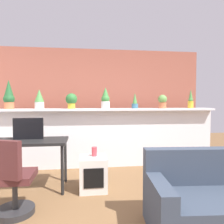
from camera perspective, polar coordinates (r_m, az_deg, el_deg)
The scene contains 17 objects.
ground_plane at distance 2.66m, azimuth 2.36°, elevation -27.03°, with size 12.00×12.00×0.00m, color brown.
divider_wall at distance 4.36m, azimuth -2.11°, elevation -7.11°, with size 4.54×0.16×1.14m, color silver.
plant_shelf at distance 4.26m, azimuth -2.08°, elevation 0.68°, with size 4.54×0.37×0.04m, color silver.
brick_wall_behind at distance 4.89m, azimuth -2.78°, elevation 1.96°, with size 4.54×0.10×2.50m, color #9E5442.
potted_plant_0 at distance 4.47m, azimuth -25.93°, elevation 4.00°, with size 0.21×0.21×0.55m.
potted_plant_1 at distance 4.31m, azimuth -18.92°, elevation 3.34°, with size 0.18×0.18×0.37m.
potted_plant_2 at distance 4.22m, azimuth -10.84°, elevation 3.13°, with size 0.22×0.22×0.30m.
potted_plant_3 at distance 4.27m, azimuth -1.77°, elevation 3.57°, with size 0.17×0.17×0.42m.
potted_plant_4 at distance 4.36m, azimuth 6.16°, elevation 2.76°, with size 0.13×0.13×0.32m.
potted_plant_5 at distance 4.50m, azimuth 13.38°, elevation 2.84°, with size 0.18×0.18×0.28m.
potted_plant_6 at distance 4.79m, azimuth 20.35°, elevation 2.98°, with size 0.11×0.11×0.41m.
desk at distance 3.44m, azimuth -21.24°, elevation -8.43°, with size 1.10×0.60×0.75m.
tv_monitor at distance 3.48m, azimuth -21.53°, elevation -4.16°, with size 0.44×0.04×0.33m, color black.
office_chair at distance 2.81m, azimuth -25.39°, elevation -16.90°, with size 0.51×0.51×0.91m.
side_cube_shelf at distance 3.31m, azimuth -5.07°, elevation -16.13°, with size 0.40×0.41×0.50m.
vase_on_shelf at distance 3.27m, azimuth -4.77°, elevation -10.53°, with size 0.08×0.08×0.14m, color #CC3D47.
couch at distance 2.63m, azimuth 27.94°, elevation -20.83°, with size 1.62×0.89×0.80m.
Camera 1 is at (-0.39, -2.27, 1.33)m, focal length 34.08 mm.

